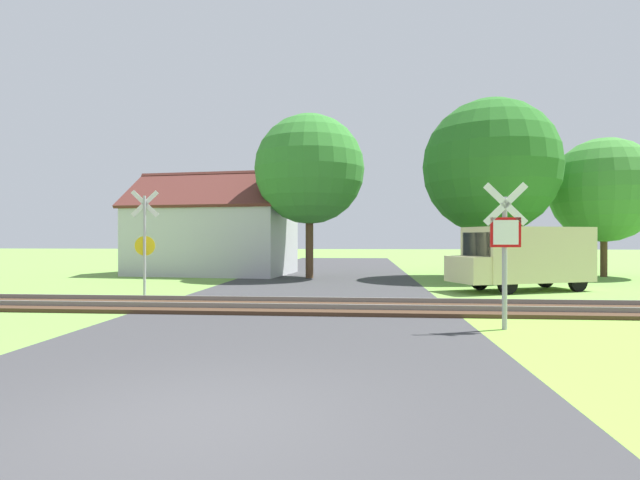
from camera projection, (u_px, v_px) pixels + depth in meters
name	position (u px, v px, depth m)	size (l,w,h in m)	color
ground_plane	(192.00, 424.00, 4.96)	(160.00, 160.00, 0.00)	#6B9942
road_asphalt	(241.00, 370.00, 6.95)	(8.01, 80.00, 0.01)	#38383A
rail_track	(298.00, 306.00, 13.11)	(60.00, 2.60, 0.22)	#422D1E
stop_sign_near	(505.00, 244.00, 10.03)	(0.88, 0.15, 2.97)	#9E9EA5
crossing_sign_far	(145.00, 238.00, 16.08)	(0.86, 0.23, 3.41)	#9E9EA5
house	(214.00, 238.00, 25.78)	(8.65, 6.27, 5.30)	#B7B7BC
tree_far	(604.00, 190.00, 23.90)	(4.98, 4.98, 6.65)	#513823
tree_center	(309.00, 169.00, 23.12)	(5.08, 5.08, 7.60)	#513823
tree_right	(491.00, 167.00, 22.93)	(6.21, 6.21, 8.25)	#513823
mail_truck	(524.00, 256.00, 17.51)	(5.24, 3.52, 2.24)	beige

